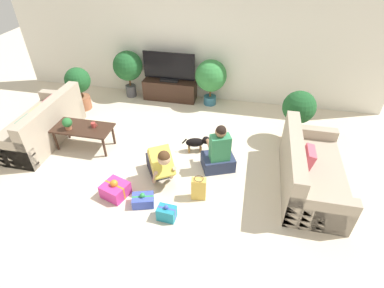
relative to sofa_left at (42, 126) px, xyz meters
The scene contains 20 objects.
ground_plane 2.44m from the sofa_left, ahead, with size 16.00×16.00×0.00m, color beige.
wall_back 3.52m from the sofa_left, 44.45° to the left, with size 8.40×0.06×2.60m.
sofa_left is the anchor object (origin of this frame).
sofa_right 4.82m from the sofa_left, ahead, with size 0.87×1.80×0.82m.
coffee_table 0.91m from the sofa_left, ahead, with size 1.07×0.51×0.43m.
tv_console 2.85m from the sofa_left, 47.26° to the left, with size 1.22×0.40×0.46m.
tv 2.89m from the sofa_left, 47.26° to the left, with size 1.17×0.20×0.66m.
potted_plant_back_left 2.30m from the sofa_left, 64.48° to the left, with size 0.67×0.67×1.09m.
potted_plant_corner_right 4.78m from the sofa_left, 11.62° to the left, with size 0.59×0.59×1.02m.
potted_plant_back_right 3.56m from the sofa_left, 35.22° to the left, with size 0.69×0.69×1.04m.
potted_plant_corner_left 1.29m from the sofa_left, 83.47° to the left, with size 0.54×0.54×0.95m.
person_kneeling 2.60m from the sofa_left, 13.93° to the right, with size 0.67×0.80×0.77m.
person_sitting 3.39m from the sofa_left, ahead, with size 0.63×0.60×0.88m.
dog 2.97m from the sofa_left, ahead, with size 0.51×0.24×0.30m.
gift_box_a 3.16m from the sofa_left, 25.97° to the right, with size 0.27×0.19×0.26m.
gift_box_b 2.24m from the sofa_left, 29.70° to the right, with size 0.44×0.43×0.30m.
gift_box_c 2.71m from the sofa_left, 26.40° to the right, with size 0.36×0.30×0.22m.
gift_bag_a 3.32m from the sofa_left, 15.66° to the right, with size 0.23×0.16×0.40m.
mug 1.12m from the sofa_left, ahead, with size 0.12×0.08×0.09m.
tabletop_plant 0.76m from the sofa_left, 13.08° to the right, with size 0.17×0.17×0.22m.
Camera 1 is at (1.36, -3.76, 3.39)m, focal length 28.00 mm.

